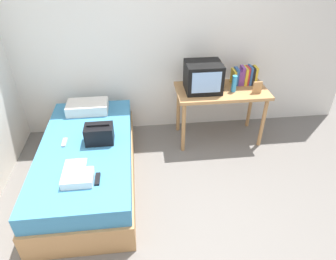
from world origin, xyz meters
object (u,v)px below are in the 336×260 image
remote_dark (98,179)px  magazine (74,169)px  book_row (244,76)px  remote_silver (64,142)px  desk (221,96)px  pillow (88,107)px  folded_towel (78,178)px  picture_frame (257,87)px  bed (88,163)px  water_bottle (234,84)px  tv (203,77)px  handbag (99,134)px

remote_dark → magazine: bearing=142.7°
book_row → remote_silver: size_ratio=2.20×
desk → remote_silver: desk is taller
desk → book_row: (0.32, 0.13, 0.21)m
pillow → desk: bearing=-1.1°
folded_towel → picture_frame: bearing=28.2°
remote_silver → magazine: bearing=-69.2°
bed → folded_towel: size_ratio=7.14×
desk → folded_towel: 2.08m
book_row → pillow: (-2.03, -0.10, -0.28)m
water_bottle → remote_dark: 2.03m
remote_silver → tv: bearing=21.5°
tv → remote_dark: 1.81m
desk → book_row: size_ratio=3.67×
folded_towel → handbag: bearing=75.6°
handbag → desk: bearing=23.3°
pillow → handbag: bearing=-73.4°
picture_frame → pillow: size_ratio=0.30×
picture_frame → remote_dark: size_ratio=0.96×
handbag → remote_dark: (0.02, -0.61, -0.09)m
bed → book_row: size_ratio=6.32×
bed → magazine: bearing=-97.9°
desk → water_bottle: water_bottle is taller
desk → magazine: bearing=-148.0°
tv → folded_towel: size_ratio=1.57×
desk → pillow: bearing=178.9°
bed → remote_dark: remote_dark is taller
remote_silver → folded_towel: (0.23, -0.62, 0.03)m
water_bottle → remote_silver: 2.12m
pillow → magazine: 1.11m
tv → magazine: 1.87m
desk → tv: 0.37m
bed → remote_silver: bearing=166.9°
book_row → picture_frame: book_row is taller
remote_dark → tv: bearing=45.7°
remote_silver → folded_towel: folded_towel is taller
tv → pillow: size_ratio=0.87×
tv → book_row: size_ratio=1.39×
handbag → remote_silver: handbag is taller
remote_dark → handbag: bearing=91.9°
pillow → remote_dark: bearing=-80.2°
picture_frame → folded_towel: (-2.06, -1.11, -0.27)m
desk → remote_dark: bearing=-139.8°
magazine → remote_silver: 0.47m
bed → tv: bearing=26.2°
water_bottle → folded_towel: water_bottle is taller
handbag → book_row: bearing=23.1°
magazine → book_row: bearing=30.6°
bed → tv: 1.72m
bed → tv: size_ratio=4.55×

